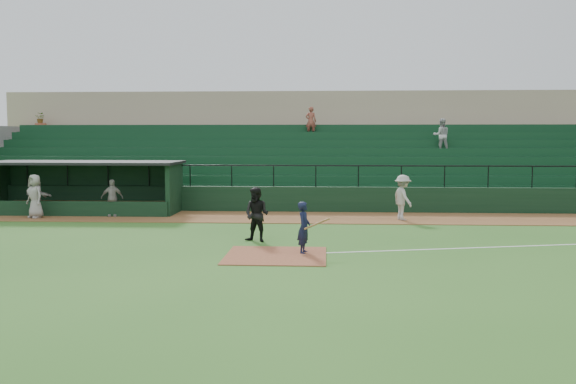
{
  "coord_description": "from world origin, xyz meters",
  "views": [
    {
      "loc": [
        1.49,
        -19.62,
        3.56
      ],
      "look_at": [
        0.0,
        5.0,
        1.4
      ],
      "focal_mm": 39.51,
      "sensor_mm": 36.0,
      "label": 1
    }
  ],
  "objects": [
    {
      "name": "dugout",
      "position": [
        -9.75,
        9.56,
        1.33
      ],
      "size": [
        8.9,
        3.2,
        2.42
      ],
      "color": "black",
      "rests_on": "ground"
    },
    {
      "name": "runner",
      "position": [
        4.74,
        7.31,
        0.99
      ],
      "size": [
        1.12,
        1.42,
        1.92
      ],
      "primitive_type": "imported",
      "rotation": [
        0.0,
        0.0,
        1.95
      ],
      "color": "#AAA49F",
      "rests_on": "warning_track"
    },
    {
      "name": "batter_at_plate",
      "position": [
        0.83,
        -0.54,
        0.8
      ],
      "size": [
        1.03,
        0.69,
        1.6
      ],
      "color": "black",
      "rests_on": "ground"
    },
    {
      "name": "home_plate_dirt",
      "position": [
        0.0,
        -1.0,
        0.01
      ],
      "size": [
        3.0,
        3.0,
        0.03
      ],
      "primitive_type": "cube",
      "color": "brown",
      "rests_on": "ground"
    },
    {
      "name": "dugout_player_c",
      "position": [
        -11.56,
        8.03,
        0.86
      ],
      "size": [
        1.61,
        1.11,
        1.67
      ],
      "primitive_type": "imported",
      "rotation": [
        0.0,
        0.0,
        2.7
      ],
      "color": "#A59F9A",
      "rests_on": "warning_track"
    },
    {
      "name": "dugout_player_b",
      "position": [
        -11.16,
        7.06,
        0.98
      ],
      "size": [
        1.11,
        1.01,
        1.9
      ],
      "primitive_type": "imported",
      "rotation": [
        0.0,
        0.0,
        -0.58
      ],
      "color": "gray",
      "rests_on": "warning_track"
    },
    {
      "name": "dugout_player_a",
      "position": [
        -7.99,
        7.78,
        0.86
      ],
      "size": [
        1.01,
        0.51,
        1.65
      ],
      "primitive_type": "imported",
      "rotation": [
        0.0,
        0.0,
        0.11
      ],
      "color": "gray",
      "rests_on": "warning_track"
    },
    {
      "name": "stadium_structure",
      "position": [
        0.0,
        16.46,
        2.3
      ],
      "size": [
        38.0,
        13.08,
        6.4
      ],
      "color": "black",
      "rests_on": "ground"
    },
    {
      "name": "umpire",
      "position": [
        -0.85,
        1.55,
        0.93
      ],
      "size": [
        1.1,
        0.98,
        1.85
      ],
      "primitive_type": "imported",
      "rotation": [
        0.0,
        0.0,
        -0.37
      ],
      "color": "black",
      "rests_on": "ground"
    },
    {
      "name": "foul_line",
      "position": [
        8.0,
        1.2,
        0.01
      ],
      "size": [
        17.49,
        4.44,
        0.01
      ],
      "primitive_type": "cube",
      "rotation": [
        0.0,
        0.0,
        0.24
      ],
      "color": "white",
      "rests_on": "ground"
    },
    {
      "name": "warning_track",
      "position": [
        0.0,
        8.0,
        0.01
      ],
      "size": [
        40.0,
        4.0,
        0.03
      ],
      "primitive_type": "cube",
      "color": "brown",
      "rests_on": "ground"
    },
    {
      "name": "ground",
      "position": [
        0.0,
        0.0,
        0.0
      ],
      "size": [
        90.0,
        90.0,
        0.0
      ],
      "primitive_type": "plane",
      "color": "#2D5D1E",
      "rests_on": "ground"
    }
  ]
}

